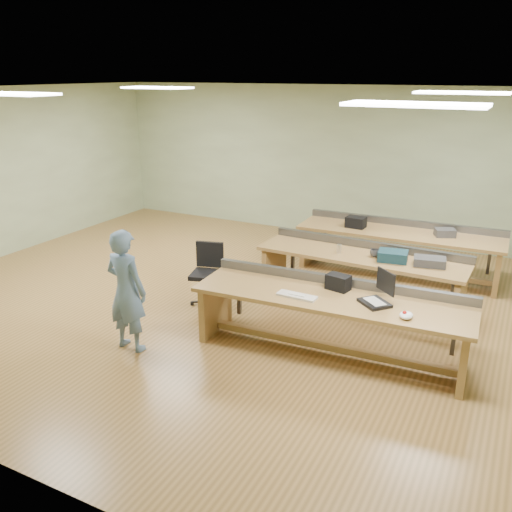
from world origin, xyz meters
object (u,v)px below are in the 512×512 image
object	(u,v)px
workbench_mid	(361,267)
parts_bin_grey	(430,262)
workbench_front	(331,310)
camera_bag	(338,282)
parts_bin_teal	(393,256)
task_chair	(208,282)
drinks_can	(339,249)
workbench_back	(399,242)
mug	(375,253)
laptop_base	(375,303)
person	(127,291)

from	to	relation	value
workbench_mid	parts_bin_grey	distance (m)	0.98
parts_bin_grey	workbench_front	bearing A→B (deg)	-117.72
workbench_mid	camera_bag	xyz separation A→B (m)	(0.13, -1.43, 0.28)
camera_bag	parts_bin_teal	distance (m)	1.39
workbench_front	parts_bin_grey	xyz separation A→B (m)	(0.83, 1.58, 0.24)
task_chair	parts_bin_grey	bearing A→B (deg)	3.33
workbench_mid	parts_bin_grey	bearing A→B (deg)	-1.16
task_chair	drinks_can	bearing A→B (deg)	14.16
workbench_back	mug	xyz separation A→B (m)	(-0.02, -1.47, 0.24)
laptop_base	parts_bin_grey	xyz separation A→B (m)	(0.31, 1.61, 0.04)
workbench_back	laptop_base	world-z (taller)	workbench_back
workbench_back	drinks_can	size ratio (longest dim) A/B	26.13
workbench_mid	workbench_front	bearing A→B (deg)	-83.74
task_chair	drinks_can	distance (m)	1.97
workbench_back	parts_bin_teal	size ratio (longest dim) A/B	8.40
person	mug	size ratio (longest dim) A/B	11.33
laptop_base	parts_bin_teal	distance (m)	1.59
workbench_back	parts_bin_teal	bearing A→B (deg)	-82.11
person	parts_bin_grey	distance (m)	4.00
workbench_front	laptop_base	distance (m)	0.56
workbench_mid	camera_bag	size ratio (longest dim) A/B	11.00
workbench_front	laptop_base	size ratio (longest dim) A/B	10.06
workbench_front	parts_bin_grey	size ratio (longest dim) A/B	7.97
parts_bin_teal	mug	bearing A→B (deg)	167.92
workbench_front	laptop_base	bearing A→B (deg)	-6.33
workbench_back	task_chair	bearing A→B (deg)	-132.56
camera_bag	mug	bearing A→B (deg)	98.54
workbench_back	person	bearing A→B (deg)	-120.95
workbench_mid	parts_bin_teal	bearing A→B (deg)	-8.34
mug	drinks_can	distance (m)	0.51
person	task_chair	bearing A→B (deg)	-91.78
laptop_base	person	bearing A→B (deg)	-119.46
task_chair	parts_bin_grey	world-z (taller)	task_chair
parts_bin_grey	mug	distance (m)	0.76
workbench_back	drinks_can	world-z (taller)	drinks_can
drinks_can	parts_bin_grey	bearing A→B (deg)	2.41
workbench_front	mug	size ratio (longest dim) A/B	24.56
person	drinks_can	distance (m)	3.10
person	task_chair	size ratio (longest dim) A/B	1.69
person	camera_bag	size ratio (longest dim) A/B	5.55
parts_bin_grey	drinks_can	world-z (taller)	drinks_can
workbench_back	task_chair	world-z (taller)	task_chair
person	task_chair	world-z (taller)	person
person	camera_bag	world-z (taller)	person
workbench_mid	laptop_base	size ratio (longest dim) A/B	9.20
workbench_front	drinks_can	distance (m)	1.61
workbench_front	drinks_can	xyz separation A→B (m)	(-0.43, 1.53, 0.25)
camera_bag	workbench_mid	bearing A→B (deg)	106.11
camera_bag	parts_bin_grey	world-z (taller)	camera_bag
workbench_front	camera_bag	size ratio (longest dim) A/B	12.03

